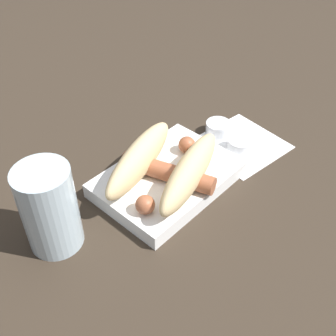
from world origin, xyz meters
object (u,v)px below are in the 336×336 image
object	(u,v)px
bread_roll	(163,166)
drink_glass	(49,209)
sausage	(168,172)
condiment_cup_far	(218,129)
condiment_cup_near	(240,146)
food_tray	(168,179)

from	to	relation	value
bread_roll	drink_glass	bearing A→B (deg)	-13.82
bread_roll	sausage	size ratio (longest dim) A/B	1.27
condiment_cup_far	drink_glass	world-z (taller)	drink_glass
condiment_cup_near	drink_glass	bearing A→B (deg)	-12.15
bread_roll	drink_glass	size ratio (longest dim) A/B	1.69
bread_roll	sausage	xyz separation A→B (m)	(-0.01, 0.00, -0.01)
sausage	condiment_cup_near	world-z (taller)	sausage
food_tray	bread_roll	size ratio (longest dim) A/B	1.01
bread_roll	condiment_cup_near	xyz separation A→B (m)	(-0.17, 0.03, -0.04)
sausage	condiment_cup_far	world-z (taller)	sausage
food_tray	condiment_cup_near	size ratio (longest dim) A/B	4.86
sausage	condiment_cup_near	size ratio (longest dim) A/B	3.79
bread_roll	sausage	world-z (taller)	bread_roll
bread_roll	condiment_cup_near	size ratio (longest dim) A/B	4.82
food_tray	condiment_cup_far	bearing A→B (deg)	-171.63
bread_roll	condiment_cup_near	bearing A→B (deg)	169.64
condiment_cup_near	condiment_cup_far	distance (m)	0.06
condiment_cup_near	food_tray	bearing A→B (deg)	-13.39
food_tray	sausage	distance (m)	0.03
bread_roll	condiment_cup_near	distance (m)	0.18
bread_roll	condiment_cup_far	world-z (taller)	bread_roll
sausage	drink_glass	size ratio (longest dim) A/B	1.33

